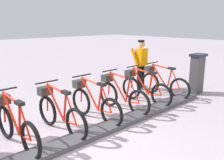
# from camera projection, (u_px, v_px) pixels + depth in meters

# --- Properties ---
(ground_plane) EXTENTS (60.00, 60.00, 0.00)m
(ground_plane) POSITION_uv_depth(u_px,v_px,m) (66.00, 146.00, 4.39)
(ground_plane) COLOR #B09FAB
(dock_rail_base) EXTENTS (0.44, 8.96, 0.10)m
(dock_rail_base) POSITION_uv_depth(u_px,v_px,m) (66.00, 144.00, 4.38)
(dock_rail_base) COLOR #47474C
(dock_rail_base) RESTS_ON ground
(payment_kiosk) EXTENTS (0.36, 0.52, 1.28)m
(payment_kiosk) POSITION_uv_depth(u_px,v_px,m) (197.00, 73.00, 7.52)
(payment_kiosk) COLOR #38383D
(payment_kiosk) RESTS_ON ground
(bike_docked_0) EXTENTS (1.72, 0.54, 1.02)m
(bike_docked_0) POSITION_uv_depth(u_px,v_px,m) (162.00, 83.00, 7.31)
(bike_docked_0) COLOR black
(bike_docked_0) RESTS_ON ground
(bike_docked_1) EXTENTS (1.72, 0.54, 1.02)m
(bike_docked_1) POSITION_uv_depth(u_px,v_px,m) (143.00, 88.00, 6.70)
(bike_docked_1) COLOR black
(bike_docked_1) RESTS_ON ground
(bike_docked_2) EXTENTS (1.72, 0.54, 1.02)m
(bike_docked_2) POSITION_uv_depth(u_px,v_px,m) (121.00, 94.00, 6.10)
(bike_docked_2) COLOR black
(bike_docked_2) RESTS_ON ground
(bike_docked_3) EXTENTS (1.72, 0.54, 1.02)m
(bike_docked_3) POSITION_uv_depth(u_px,v_px,m) (93.00, 102.00, 5.50)
(bike_docked_3) COLOR black
(bike_docked_3) RESTS_ON ground
(bike_docked_4) EXTENTS (1.72, 0.54, 1.02)m
(bike_docked_4) POSITION_uv_depth(u_px,v_px,m) (59.00, 112.00, 4.90)
(bike_docked_4) COLOR black
(bike_docked_4) RESTS_ON ground
(bike_docked_5) EXTENTS (1.72, 0.54, 1.02)m
(bike_docked_5) POSITION_uv_depth(u_px,v_px,m) (15.00, 124.00, 4.30)
(bike_docked_5) COLOR black
(bike_docked_5) RESTS_ON ground
(worker_near_rack) EXTENTS (0.48, 0.66, 1.66)m
(worker_near_rack) POSITION_uv_depth(u_px,v_px,m) (141.00, 63.00, 8.00)
(worker_near_rack) COLOR white
(worker_near_rack) RESTS_ON ground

